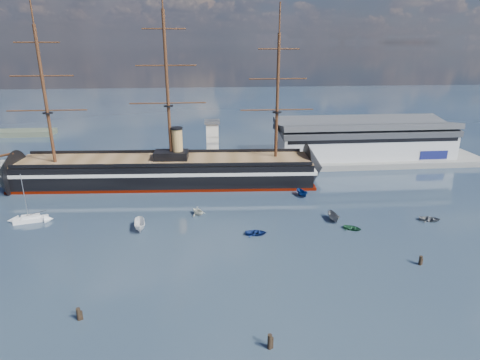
{
  "coord_description": "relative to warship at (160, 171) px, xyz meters",
  "views": [
    {
      "loc": [
        -0.08,
        -58.25,
        41.16
      ],
      "look_at": [
        8.7,
        35.0,
        9.0
      ],
      "focal_mm": 30.0,
      "sensor_mm": 36.0,
      "label": 1
    }
  ],
  "objects": [
    {
      "name": "ground",
      "position": [
        13.57,
        -20.0,
        -4.04
      ],
      "size": [
        600.0,
        600.0,
        0.0
      ],
      "primitive_type": "plane",
      "color": "#1E2E45",
      "rests_on": "ground"
    },
    {
      "name": "quay",
      "position": [
        23.57,
        16.0,
        -4.04
      ],
      "size": [
        180.0,
        18.0,
        2.0
      ],
      "primitive_type": "cube",
      "color": "slate",
      "rests_on": "ground"
    },
    {
      "name": "warehouse",
      "position": [
        71.57,
        20.0,
        3.95
      ],
      "size": [
        63.0,
        21.0,
        11.6
      ],
      "color": "#B7BABC",
      "rests_on": "ground"
    },
    {
      "name": "quay_tower",
      "position": [
        16.57,
        13.0,
        5.72
      ],
      "size": [
        5.0,
        5.0,
        15.0
      ],
      "color": "silver",
      "rests_on": "ground"
    },
    {
      "name": "warship",
      "position": [
        0.0,
        0.0,
        0.0
      ],
      "size": [
        113.32,
        21.36,
        53.94
      ],
      "rotation": [
        0.0,
        0.0,
        -0.06
      ],
      "color": "black",
      "rests_on": "ground"
    },
    {
      "name": "sailboat",
      "position": [
        -28.72,
        -25.18,
        -3.26
      ],
      "size": [
        7.93,
        3.95,
        12.19
      ],
      "rotation": [
        0.0,
        0.0,
        0.24
      ],
      "color": "white",
      "rests_on": "ground"
    },
    {
      "name": "motorboat_a",
      "position": [
        -1.67,
        -32.33,
        -4.04
      ],
      "size": [
        7.81,
        3.78,
        3.0
      ],
      "primitive_type": "imported",
      "rotation": [
        0.0,
        0.0,
        0.14
      ],
      "color": "white",
      "rests_on": "ground"
    },
    {
      "name": "motorboat_b",
      "position": [
        24.76,
        -37.2,
        -4.04
      ],
      "size": [
        1.47,
        3.13,
        1.42
      ],
      "primitive_type": "imported",
      "rotation": [
        0.0,
        0.0,
        1.49
      ],
      "color": "navy",
      "rests_on": "ground"
    },
    {
      "name": "motorboat_c",
      "position": [
        44.58,
        -31.61,
        -4.04
      ],
      "size": [
        6.27,
        2.69,
        2.45
      ],
      "primitive_type": "imported",
      "rotation": [
        0.0,
        0.0,
        0.07
      ],
      "color": "slate",
      "rests_on": "ground"
    },
    {
      "name": "motorboat_d",
      "position": [
        11.65,
        -24.9,
        -4.04
      ],
      "size": [
        6.92,
        6.23,
        2.4
      ],
      "primitive_type": "imported",
      "rotation": [
        0.0,
        0.0,
        0.65
      ],
      "color": "silver",
      "rests_on": "ground"
    },
    {
      "name": "motorboat_e",
      "position": [
        47.4,
        -36.72,
        -4.04
      ],
      "size": [
        2.26,
        2.73,
        1.21
      ],
      "primitive_type": "imported",
      "rotation": [
        0.0,
        0.0,
        1.0
      ],
      "color": "#1E5332",
      "rests_on": "ground"
    },
    {
      "name": "motorboat_f",
      "position": [
        40.88,
        -14.69,
        -4.04
      ],
      "size": [
        6.09,
        3.63,
        2.29
      ],
      "primitive_type": "imported",
      "rotation": [
        0.0,
        0.0,
        0.29
      ],
      "color": "navy",
      "rests_on": "ground"
    },
    {
      "name": "motorboat_g",
      "position": [
        67.95,
        -33.78,
        -4.04
      ],
      "size": [
        2.03,
        3.28,
        1.43
      ],
      "primitive_type": "imported",
      "rotation": [
        0.0,
        0.0,
        1.29
      ],
      "color": "slate",
      "rests_on": "ground"
    },
    {
      "name": "piling_near_left",
      "position": [
        -6.69,
        -63.85,
        -4.04
      ],
      "size": [
        0.64,
        0.64,
        2.84
      ],
      "primitive_type": "cylinder",
      "color": "black",
      "rests_on": "ground"
    },
    {
      "name": "piling_near_mid",
      "position": [
        21.99,
        -72.78,
        -4.04
      ],
      "size": [
        0.64,
        0.64,
        3.06
      ],
      "primitive_type": "cylinder",
      "color": "black",
      "rests_on": "ground"
    },
    {
      "name": "piling_far_right",
      "position": [
        55.03,
        -53.09,
        -4.04
      ],
      "size": [
        0.64,
        0.64,
        2.61
      ],
      "primitive_type": "cylinder",
      "color": "black",
      "rests_on": "ground"
    }
  ]
}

